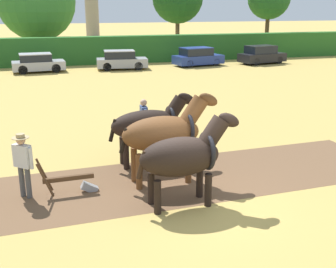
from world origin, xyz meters
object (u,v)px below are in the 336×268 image
(draft_horse_trail_left, at_px, (150,124))
(parked_car_center_right, at_px, (121,60))
(farmer_beside_team, at_px, (144,119))
(parked_car_far_right, at_px, (262,55))
(draft_horse_lead_left, at_px, (184,155))
(parked_car_center, at_px, (38,63))
(tree_left, at_px, (36,1))
(plow, at_px, (74,182))
(draft_horse_lead_right, at_px, (165,133))
(farmer_at_plow, at_px, (23,160))
(parked_car_right, at_px, (198,57))

(draft_horse_trail_left, height_order, parked_car_center_right, draft_horse_trail_left)
(farmer_beside_team, height_order, parked_car_far_right, farmer_beside_team)
(draft_horse_lead_left, height_order, parked_car_center_right, draft_horse_lead_left)
(parked_car_far_right, bearing_deg, parked_car_center, 167.45)
(draft_horse_lead_left, bearing_deg, tree_left, 93.60)
(draft_horse_trail_left, height_order, plow, draft_horse_trail_left)
(draft_horse_lead_right, height_order, draft_horse_trail_left, draft_horse_lead_right)
(plow, xyz_separation_m, parked_car_center_right, (5.51, 22.62, 0.40))
(draft_horse_lead_left, height_order, draft_horse_trail_left, draft_horse_lead_left)
(farmer_at_plow, bearing_deg, parked_car_center_right, 26.50)
(tree_left, distance_m, parked_car_right, 17.03)
(draft_horse_lead_left, bearing_deg, draft_horse_trail_left, 90.09)
(parked_car_center_right, relative_size, parked_car_right, 0.94)
(draft_horse_lead_left, bearing_deg, farmer_at_plow, 155.89)
(draft_horse_lead_right, bearing_deg, draft_horse_lead_left, -90.16)
(draft_horse_lead_left, distance_m, draft_horse_lead_right, 1.55)
(draft_horse_trail_left, bearing_deg, draft_horse_lead_left, -89.91)
(draft_horse_lead_left, relative_size, draft_horse_lead_right, 0.94)
(draft_horse_trail_left, relative_size, farmer_at_plow, 1.65)
(draft_horse_lead_right, distance_m, plow, 2.83)
(draft_horse_trail_left, bearing_deg, draft_horse_lead_right, -89.67)
(draft_horse_lead_right, xyz_separation_m, parked_car_right, (9.48, 22.79, -0.73))
(parked_car_center, relative_size, parked_car_far_right, 0.91)
(draft_horse_trail_left, bearing_deg, plow, -149.16)
(tree_left, height_order, draft_horse_trail_left, tree_left)
(draft_horse_lead_left, relative_size, parked_car_far_right, 0.63)
(farmer_at_plow, distance_m, farmer_beside_team, 4.99)
(parked_car_center, height_order, parked_car_center_right, parked_car_center_right)
(farmer_at_plow, xyz_separation_m, parked_car_center_right, (6.74, 22.49, -0.31))
(parked_car_center, relative_size, parked_car_center_right, 0.96)
(plow, distance_m, parked_car_right, 25.86)
(parked_car_center, bearing_deg, draft_horse_trail_left, -84.88)
(tree_left, height_order, parked_car_far_right, tree_left)
(plow, height_order, farmer_beside_team, farmer_beside_team)
(tree_left, bearing_deg, parked_car_center_right, -60.31)
(draft_horse_lead_left, xyz_separation_m, plow, (-2.63, 1.46, -1.00))
(draft_horse_trail_left, xyz_separation_m, farmer_beside_team, (0.18, 1.58, -0.27))
(farmer_at_plow, bearing_deg, tree_left, 42.08)
(plow, bearing_deg, farmer_at_plow, 172.30)
(tree_left, relative_size, parked_car_center, 2.26)
(tree_left, relative_size, farmer_at_plow, 5.15)
(draft_horse_lead_right, distance_m, farmer_at_plow, 3.84)
(plow, height_order, parked_car_center, parked_car_center)
(farmer_at_plow, bearing_deg, farmer_beside_team, -8.99)
(draft_horse_lead_left, relative_size, farmer_at_plow, 1.58)
(draft_horse_lead_right, height_order, parked_car_right, draft_horse_lead_right)
(farmer_beside_team, relative_size, parked_car_far_right, 0.40)
(farmer_beside_team, xyz_separation_m, parked_car_center_right, (2.79, 19.43, -0.32))
(farmer_beside_team, bearing_deg, farmer_at_plow, -139.32)
(tree_left, bearing_deg, plow, -88.98)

